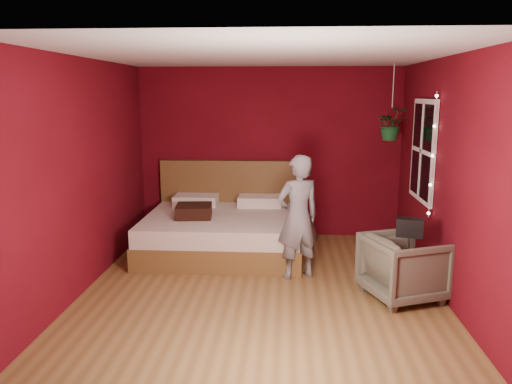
{
  "coord_description": "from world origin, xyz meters",
  "views": [
    {
      "loc": [
        0.28,
        -5.42,
        2.21
      ],
      "look_at": [
        -0.09,
        0.4,
        1.05
      ],
      "focal_mm": 35.0,
      "sensor_mm": 36.0,
      "label": 1
    }
  ],
  "objects": [
    {
      "name": "armchair",
      "position": [
        1.55,
        -0.19,
        0.35
      ],
      "size": [
        1.0,
        0.98,
        0.71
      ],
      "primitive_type": "imported",
      "rotation": [
        0.0,
        0.0,
        1.94
      ],
      "color": "#5E5D4A",
      "rests_on": "ground"
    },
    {
      "name": "fairy_lights",
      "position": [
        1.94,
        0.38,
        1.5
      ],
      "size": [
        0.04,
        0.04,
        1.45
      ],
      "color": "silver",
      "rests_on": "room_walls"
    },
    {
      "name": "hanging_plant",
      "position": [
        1.69,
        1.55,
        1.79
      ],
      "size": [
        0.41,
        0.36,
        1.03
      ],
      "color": "silver",
      "rests_on": "room_walls"
    },
    {
      "name": "bed",
      "position": [
        -0.61,
        1.39,
        0.31
      ],
      "size": [
        2.15,
        1.83,
        1.19
      ],
      "color": "brown",
      "rests_on": "ground"
    },
    {
      "name": "throw_pillow",
      "position": [
        -0.99,
        1.15,
        0.62
      ],
      "size": [
        0.52,
        0.52,
        0.17
      ],
      "primitive_type": "cube",
      "rotation": [
        0.0,
        0.0,
        0.11
      ],
      "color": "black",
      "rests_on": "bed"
    },
    {
      "name": "floor",
      "position": [
        0.0,
        0.0,
        0.0
      ],
      "size": [
        4.5,
        4.5,
        0.0
      ],
      "primitive_type": "plane",
      "color": "brown",
      "rests_on": "ground"
    },
    {
      "name": "room_walls",
      "position": [
        0.0,
        0.0,
        1.68
      ],
      "size": [
        4.04,
        4.54,
        2.62
      ],
      "color": "#600A16",
      "rests_on": "ground"
    },
    {
      "name": "person",
      "position": [
        0.41,
        0.38,
        0.75
      ],
      "size": [
        0.65,
        0.55,
        1.5
      ],
      "primitive_type": "imported",
      "rotation": [
        0.0,
        0.0,
        3.57
      ],
      "color": "slate",
      "rests_on": "ground"
    },
    {
      "name": "window",
      "position": [
        1.97,
        0.9,
        1.5
      ],
      "size": [
        0.05,
        0.97,
        1.27
      ],
      "color": "white",
      "rests_on": "room_walls"
    },
    {
      "name": "handbag",
      "position": [
        1.59,
        -0.21,
        0.8
      ],
      "size": [
        0.3,
        0.2,
        0.2
      ],
      "primitive_type": "cube",
      "rotation": [
        0.0,
        0.0,
        -0.26
      ],
      "color": "black",
      "rests_on": "armchair"
    }
  ]
}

